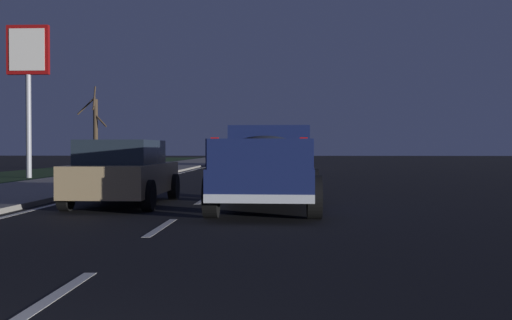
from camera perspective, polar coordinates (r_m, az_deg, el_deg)
name	(u,v)px	position (r m, az deg, el deg)	size (l,w,h in m)	color
ground	(240,176)	(29.58, -1.47, -1.50)	(144.00, 144.00, 0.00)	black
sidewalk_shoulder	(120,175)	(30.52, -12.21, -1.33)	(108.00, 4.00, 0.12)	gray
grass_verge	(17,176)	(32.17, -20.85, -1.35)	(108.00, 6.00, 0.01)	#1E3819
lane_markings	(193,174)	(31.87, -5.71, -1.30)	(108.00, 3.54, 0.01)	silver
pickup_truck	(268,165)	(13.93, 1.13, -0.45)	(5.49, 2.41, 1.87)	#141E4C
sedan_white	(277,156)	(42.70, 1.92, 0.37)	(4.45, 2.11, 1.54)	silver
sedan_tan	(124,172)	(15.19, -11.90, -1.08)	(4.41, 2.03, 1.54)	#9E845B
gas_price_sign	(28,63)	(30.11, -20.00, 8.25)	(0.27, 1.90, 6.82)	#99999E
bare_tree_far	(95,131)	(39.27, -14.40, 2.59)	(1.08, 1.94, 5.07)	#423323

